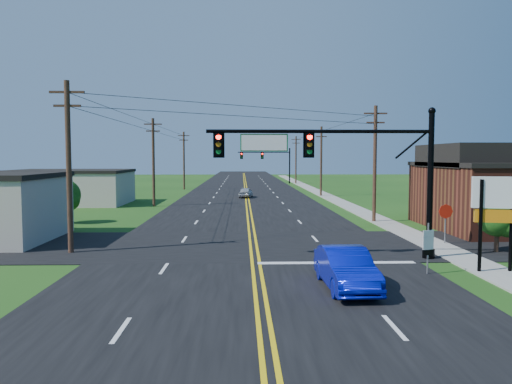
{
  "coord_description": "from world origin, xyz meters",
  "views": [
    {
      "loc": [
        -0.49,
        -16.25,
        5.05
      ],
      "look_at": [
        0.27,
        10.0,
        3.21
      ],
      "focal_mm": 35.0,
      "sensor_mm": 36.0,
      "label": 1
    }
  ],
  "objects_px": {
    "signal_mast_main": "(340,163)",
    "blue_car": "(346,269)",
    "route_sign": "(428,245)",
    "stop_sign": "(446,215)",
    "signal_mast_far": "(267,160)"
  },
  "relations": [
    {
      "from": "signal_mast_far",
      "to": "blue_car",
      "type": "height_order",
      "value": "signal_mast_far"
    },
    {
      "from": "signal_mast_far",
      "to": "stop_sign",
      "type": "relative_size",
      "value": 4.67
    },
    {
      "from": "blue_car",
      "to": "route_sign",
      "type": "distance_m",
      "value": 4.65
    },
    {
      "from": "blue_car",
      "to": "route_sign",
      "type": "xyz_separation_m",
      "value": [
        4.02,
        2.28,
        0.52
      ]
    },
    {
      "from": "signal_mast_main",
      "to": "blue_car",
      "type": "distance_m",
      "value": 6.93
    },
    {
      "from": "blue_car",
      "to": "signal_mast_far",
      "type": "bearing_deg",
      "value": 87.06
    },
    {
      "from": "stop_sign",
      "to": "route_sign",
      "type": "bearing_deg",
      "value": -120.61
    },
    {
      "from": "signal_mast_main",
      "to": "stop_sign",
      "type": "height_order",
      "value": "signal_mast_main"
    },
    {
      "from": "signal_mast_far",
      "to": "route_sign",
      "type": "bearing_deg",
      "value": -87.67
    },
    {
      "from": "signal_mast_far",
      "to": "blue_car",
      "type": "xyz_separation_m",
      "value": [
        -0.96,
        -77.61,
        -3.77
      ]
    },
    {
      "from": "signal_mast_main",
      "to": "stop_sign",
      "type": "xyz_separation_m",
      "value": [
        6.93,
        3.98,
        -3.06
      ]
    },
    {
      "from": "signal_mast_main",
      "to": "blue_car",
      "type": "xyz_separation_m",
      "value": [
        -0.86,
        -5.61,
        -3.97
      ]
    },
    {
      "from": "signal_mast_main",
      "to": "stop_sign",
      "type": "distance_m",
      "value": 8.56
    },
    {
      "from": "signal_mast_main",
      "to": "blue_car",
      "type": "height_order",
      "value": "signal_mast_main"
    },
    {
      "from": "signal_mast_far",
      "to": "signal_mast_main",
      "type": "bearing_deg",
      "value": -90.08
    }
  ]
}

